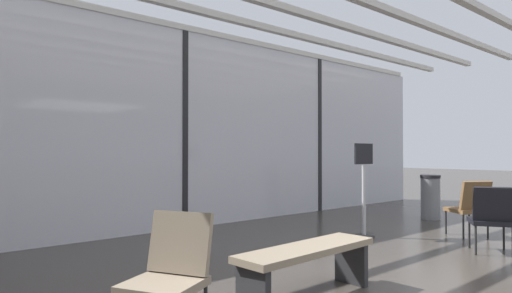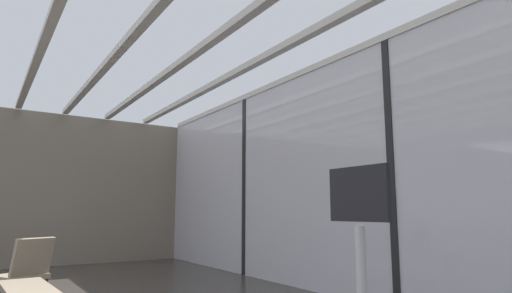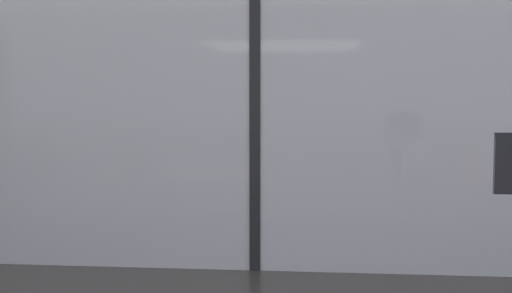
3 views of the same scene
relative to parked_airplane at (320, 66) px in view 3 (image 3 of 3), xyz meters
name	(u,v)px [view 3 (image 3 of 3)]	position (x,y,z in m)	size (l,w,h in m)	color
glass_curtain_wall	(255,89)	(-0.62, -4.12, -0.41)	(14.00, 0.08, 3.40)	silver
window_mullion_1	(255,89)	(-0.62, -4.12, -0.41)	(0.10, 0.12, 3.40)	black
parked_airplane	(320,66)	(0.00, 0.00, 0.00)	(14.58, 4.23, 4.23)	silver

